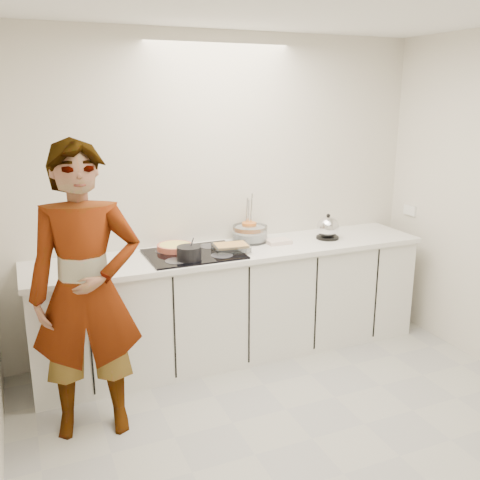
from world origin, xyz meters
name	(u,v)px	position (x,y,z in m)	size (l,w,h in m)	color
floor	(312,439)	(0.00, 0.00, 0.00)	(3.60, 3.20, 0.00)	#ADADA3
wall_back	(220,195)	(0.00, 1.60, 1.30)	(3.60, 0.00, 2.60)	silver
base_cabinets	(235,304)	(0.00, 1.28, 0.43)	(3.20, 0.58, 0.87)	silver
countertop	(234,252)	(0.00, 1.28, 0.89)	(3.24, 0.64, 0.04)	white
hob	(194,254)	(-0.35, 1.26, 0.92)	(0.72, 0.54, 0.01)	black
tart_dish	(175,247)	(-0.46, 1.40, 0.95)	(0.30, 0.30, 0.05)	#CE6147
saucepan	(189,253)	(-0.43, 1.11, 0.98)	(0.22, 0.22, 0.17)	black
baking_dish	(231,247)	(-0.06, 1.21, 0.95)	(0.30, 0.23, 0.05)	silver
mixing_bowl	(250,234)	(0.21, 1.45, 0.97)	(0.37, 0.37, 0.14)	silver
tea_towel	(278,242)	(0.40, 1.30, 0.93)	(0.20, 0.14, 0.03)	white
kettle	(328,228)	(0.86, 1.27, 1.00)	(0.22, 0.22, 0.22)	black
utensil_crock	(249,231)	(0.22, 1.49, 0.99)	(0.12, 0.12, 0.15)	orange
cook	(86,293)	(-1.24, 0.68, 0.93)	(0.68, 0.45, 1.87)	silver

